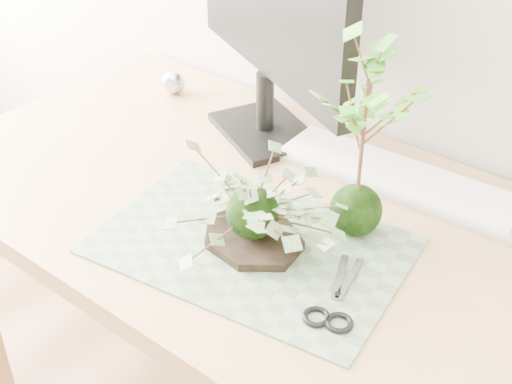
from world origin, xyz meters
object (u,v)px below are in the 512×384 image
ivy_kokedama (253,192)px  maple_kokedama (367,93)px  desk (329,278)px  keyboard (398,177)px

ivy_kokedama → maple_kokedama: (0.11, 0.13, 0.15)m
desk → keyboard: 0.24m
ivy_kokedama → keyboard: size_ratio=0.64×
ivy_kokedama → keyboard: (0.09, 0.31, -0.09)m
desk → ivy_kokedama: (-0.09, -0.10, 0.19)m
desk → ivy_kokedama: 0.23m
ivy_kokedama → keyboard: ivy_kokedama is taller
ivy_kokedama → maple_kokedama: size_ratio=0.87×
ivy_kokedama → keyboard: 0.34m
maple_kokedama → desk: bearing=-116.1°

